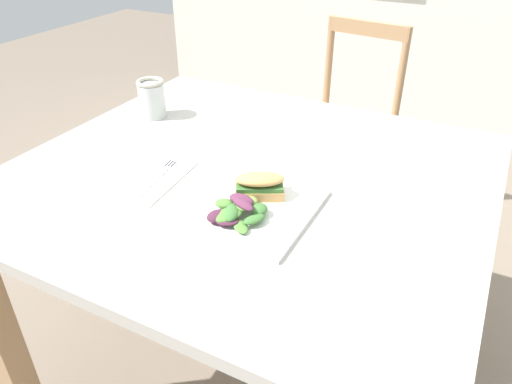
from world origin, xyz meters
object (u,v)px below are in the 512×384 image
object	(u,v)px
sandwich_half_front	(259,185)
fork_on_napkin	(159,175)
dining_table	(249,211)
chair_wooden_far	(345,126)
mason_jar_iced_tea	(152,100)
plate_lunch	(248,206)

from	to	relation	value
sandwich_half_front	fork_on_napkin	xyz separation A→B (m)	(-0.26, -0.02, -0.03)
dining_table	chair_wooden_far	xyz separation A→B (m)	(-0.06, 1.01, -0.17)
dining_table	sandwich_half_front	distance (m)	0.21
fork_on_napkin	mason_jar_iced_tea	world-z (taller)	mason_jar_iced_tea
fork_on_napkin	dining_table	bearing A→B (deg)	35.78
sandwich_half_front	dining_table	bearing A→B (deg)	128.86
chair_wooden_far	mason_jar_iced_tea	distance (m)	0.98
plate_lunch	dining_table	bearing A→B (deg)	117.61
fork_on_napkin	sandwich_half_front	bearing A→B (deg)	5.00
fork_on_napkin	chair_wooden_far	bearing A→B (deg)	84.28
sandwich_half_front	mason_jar_iced_tea	world-z (taller)	mason_jar_iced_tea
fork_on_napkin	mason_jar_iced_tea	size ratio (longest dim) A/B	1.62
plate_lunch	sandwich_half_front	xyz separation A→B (m)	(0.01, 0.04, 0.03)
sandwich_half_front	fork_on_napkin	size ratio (longest dim) A/B	0.66
chair_wooden_far	sandwich_half_front	world-z (taller)	chair_wooden_far
dining_table	plate_lunch	world-z (taller)	plate_lunch
dining_table	fork_on_napkin	distance (m)	0.25
chair_wooden_far	plate_lunch	distance (m)	1.20
dining_table	mason_jar_iced_tea	bearing A→B (deg)	158.22
plate_lunch	fork_on_napkin	bearing A→B (deg)	175.37
chair_wooden_far	plate_lunch	size ratio (longest dim) A/B	3.10
chair_wooden_far	plate_lunch	bearing A→B (deg)	-83.15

